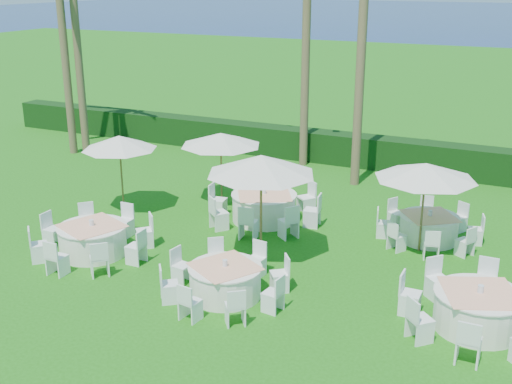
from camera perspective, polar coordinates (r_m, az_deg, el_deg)
ground at (r=15.31m, az=-3.72°, el=-9.15°), size 120.00×120.00×0.00m
hedge at (r=25.56m, az=9.29°, el=3.65°), size 34.00×1.00×1.20m
banquet_table_a at (r=17.81m, az=-14.30°, el=-4.06°), size 3.22×3.22×0.98m
banquet_table_b at (r=15.10m, az=-2.74°, el=-7.84°), size 3.04×3.04×0.92m
banquet_table_c at (r=14.57m, az=19.15°, el=-9.82°), size 3.32×3.32×1.00m
banquet_table_e at (r=19.54m, az=0.72°, el=-1.28°), size 3.50×3.50×1.04m
banquet_table_f at (r=18.78m, az=15.11°, el=-3.05°), size 2.93×2.93×0.90m
umbrella_a at (r=20.22m, az=-12.06°, el=4.32°), size 2.32×2.32×2.48m
umbrella_b at (r=16.20m, az=0.46°, el=2.45°), size 2.83×2.83×2.86m
umbrella_c at (r=20.63m, az=-3.15°, el=4.70°), size 2.62×2.62×2.36m
umbrella_d at (r=17.40m, az=14.86°, el=1.80°), size 2.71×2.71×2.49m
palm_a at (r=27.42m, az=-15.91°, el=15.91°), size 4.27×4.36×11.27m
palm_b at (r=24.75m, az=4.45°, el=12.22°), size 4.40×4.15×7.83m
palm_f at (r=27.51m, az=-16.72°, el=12.51°), size 4.39×4.18×8.15m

